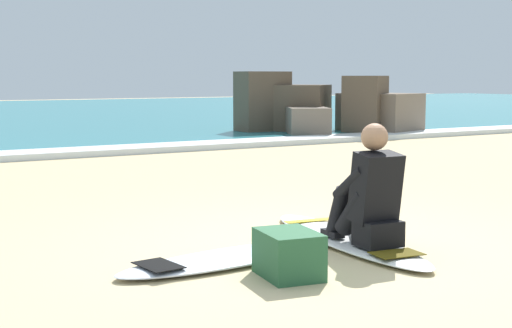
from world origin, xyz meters
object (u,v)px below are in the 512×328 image
object	(u,v)px
surfboard_spare_near	(228,258)
beach_bag	(289,254)
surfboard_main	(346,239)
surfer_seated	(370,198)

from	to	relation	value
surfboard_spare_near	beach_bag	distance (m)	0.60
surfboard_main	beach_bag	size ratio (longest dim) A/B	4.95
surfer_seated	surfboard_spare_near	size ratio (longest dim) A/B	0.50
surfer_seated	surfboard_spare_near	bearing A→B (deg)	165.24
surfboard_main	beach_bag	distance (m)	1.19
surfboard_main	surfer_seated	bearing A→B (deg)	-99.17
surfer_seated	surfboard_spare_near	distance (m)	1.21
surfboard_spare_near	beach_bag	xyz separation A→B (m)	(0.16, -0.56, 0.12)
surfboard_main	beach_bag	world-z (taller)	beach_bag
surfboard_main	surfer_seated	size ratio (longest dim) A/B	2.51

